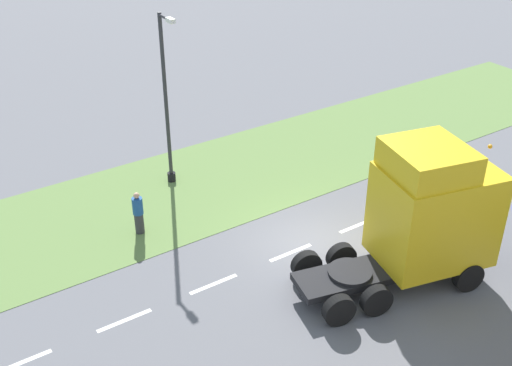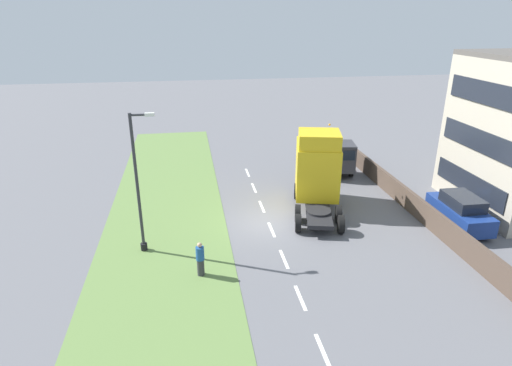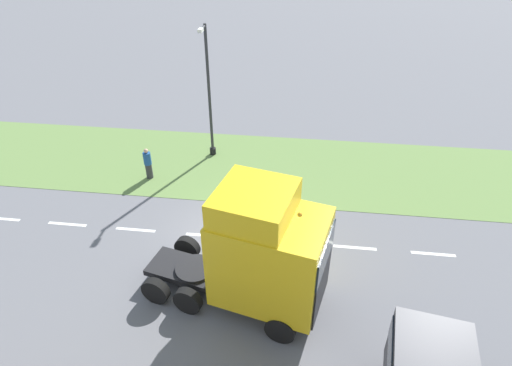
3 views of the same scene
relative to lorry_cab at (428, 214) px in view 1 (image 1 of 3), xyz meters
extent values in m
plane|color=slate|center=(-3.45, -2.15, -2.47)|extent=(120.00, 120.00, 0.00)
cube|color=#607F42|center=(-9.45, -2.15, -2.46)|extent=(7.00, 44.00, 0.01)
cube|color=white|center=(-3.45, -12.45, -2.47)|extent=(0.16, 1.80, 0.00)
cube|color=white|center=(-3.45, -9.25, -2.47)|extent=(0.16, 1.80, 0.00)
cube|color=white|center=(-3.45, -6.05, -2.47)|extent=(0.16, 1.80, 0.00)
cube|color=white|center=(-3.45, -2.85, -2.47)|extent=(0.16, 1.80, 0.00)
cube|color=white|center=(-3.45, 0.35, -2.47)|extent=(0.16, 1.80, 0.00)
cube|color=white|center=(-3.45, 3.55, -2.47)|extent=(0.16, 1.80, 0.00)
cube|color=white|center=(-3.45, 6.75, -2.47)|extent=(0.16, 1.80, 0.00)
cube|color=black|center=(-0.28, -1.18, -1.80)|extent=(2.89, 6.64, 0.24)
cube|color=gold|center=(0.06, 0.24, -0.06)|extent=(3.35, 4.07, 3.25)
cube|color=black|center=(0.48, 2.01, -0.77)|extent=(2.16, 0.57, 1.82)
cube|color=black|center=(0.48, 2.01, 0.65)|extent=(2.29, 0.60, 1.04)
cube|color=gold|center=(-0.07, -0.28, 2.01)|extent=(2.94, 2.83, 0.90)
sphere|color=orange|center=(1.00, 1.12, 2.53)|extent=(0.14, 0.14, 0.14)
cylinder|color=black|center=(-0.62, -2.60, -1.62)|extent=(1.72, 1.72, 0.12)
cylinder|color=black|center=(-0.92, 1.31, -1.95)|extent=(0.55, 1.09, 1.04)
cylinder|color=black|center=(1.41, 0.75, -1.95)|extent=(0.55, 1.09, 1.04)
cylinder|color=black|center=(-1.71, -2.01, -1.95)|extent=(0.55, 1.09, 1.04)
cylinder|color=black|center=(0.62, -2.56, -1.95)|extent=(0.55, 1.09, 1.04)
cylinder|color=black|center=(-2.01, -3.27, -1.95)|extent=(0.55, 1.09, 1.04)
cylinder|color=black|center=(0.32, -3.82, -1.95)|extent=(0.55, 1.09, 1.04)
cylinder|color=black|center=(-10.46, -3.99, -2.27)|extent=(0.34, 0.34, 0.40)
cylinder|color=#2D2D33|center=(-10.46, -3.99, 1.15)|extent=(0.16, 0.16, 7.24)
cylinder|color=#2D2D33|center=(-10.01, -3.99, 4.67)|extent=(0.90, 0.11, 0.11)
cube|color=silver|center=(-9.56, -3.99, 4.67)|extent=(0.44, 0.20, 0.16)
cylinder|color=#333338|center=(-7.63, -6.78, -2.05)|extent=(0.34, 0.34, 0.84)
cylinder|color=#1E4C8C|center=(-7.63, -6.78, -1.30)|extent=(0.39, 0.39, 0.66)
sphere|color=tan|center=(-7.63, -6.78, -0.86)|extent=(0.23, 0.23, 0.23)
camera|label=1|loc=(11.37, -14.24, 11.12)|focal=45.00mm
camera|label=2|loc=(-7.85, -24.17, 9.01)|focal=30.00mm
camera|label=3|loc=(10.39, 1.04, 9.84)|focal=30.00mm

